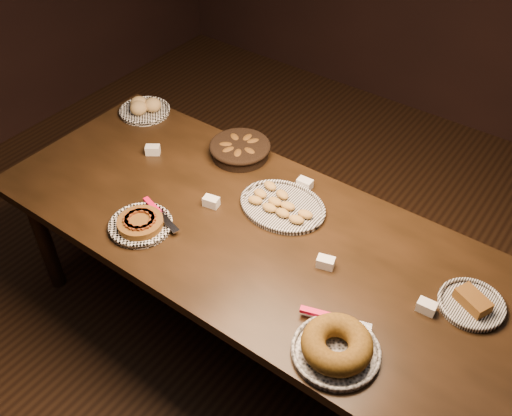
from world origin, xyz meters
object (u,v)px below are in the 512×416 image
Objects in this scene: buffet_table at (252,240)px; apple_tart_plate at (141,224)px; madeleine_platter at (281,205)px; bundt_cake_plate at (336,346)px.

apple_tart_plate reaches higher than buffet_table.
apple_tart_plate is 0.62m from madeleine_platter.
apple_tart_plate reaches higher than madeleine_platter.
apple_tart_plate is at bearing -169.78° from bundt_cake_plate.
bundt_cake_plate is at bearing -28.65° from buffet_table.
bundt_cake_plate is (0.58, -0.51, 0.02)m from madeleine_platter.
apple_tart_plate is 1.00m from bundt_cake_plate.
bundt_cake_plate reaches higher than madeleine_platter.
apple_tart_plate is at bearing -144.17° from buffet_table.
apple_tart_plate is at bearing -143.75° from madeleine_platter.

